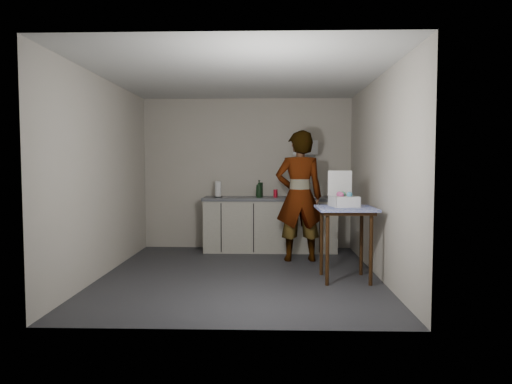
{
  "coord_description": "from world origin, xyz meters",
  "views": [
    {
      "loc": [
        0.38,
        -5.95,
        1.47
      ],
      "look_at": [
        0.2,
        0.45,
        1.07
      ],
      "focal_mm": 32.0,
      "sensor_mm": 36.0,
      "label": 1
    }
  ],
  "objects_px": {
    "side_table": "(345,217)",
    "standing_man": "(299,196)",
    "paper_towel": "(218,190)",
    "kitchen_counter": "(270,226)",
    "dark_bottle": "(261,190)",
    "soap_bottle": "(259,189)",
    "dish_rack": "(305,194)",
    "soda_can": "(275,193)",
    "bakery_box": "(343,198)"
  },
  "relations": [
    {
      "from": "bakery_box",
      "to": "soda_can",
      "type": "bearing_deg",
      "value": 104.43
    },
    {
      "from": "kitchen_counter",
      "to": "soda_can",
      "type": "height_order",
      "value": "soda_can"
    },
    {
      "from": "dark_bottle",
      "to": "bakery_box",
      "type": "height_order",
      "value": "bakery_box"
    },
    {
      "from": "side_table",
      "to": "standing_man",
      "type": "height_order",
      "value": "standing_man"
    },
    {
      "from": "standing_man",
      "to": "paper_towel",
      "type": "distance_m",
      "value": 1.51
    },
    {
      "from": "paper_towel",
      "to": "standing_man",
      "type": "bearing_deg",
      "value": -29.51
    },
    {
      "from": "soap_bottle",
      "to": "bakery_box",
      "type": "relative_size",
      "value": 0.64
    },
    {
      "from": "standing_man",
      "to": "soda_can",
      "type": "distance_m",
      "value": 0.84
    },
    {
      "from": "soda_can",
      "to": "soap_bottle",
      "type": "bearing_deg",
      "value": -168.85
    },
    {
      "from": "kitchen_counter",
      "to": "paper_towel",
      "type": "distance_m",
      "value": 1.07
    },
    {
      "from": "dish_rack",
      "to": "bakery_box",
      "type": "height_order",
      "value": "bakery_box"
    },
    {
      "from": "standing_man",
      "to": "kitchen_counter",
      "type": "bearing_deg",
      "value": -65.22
    },
    {
      "from": "paper_towel",
      "to": "soap_bottle",
      "type": "bearing_deg",
      "value": -2.72
    },
    {
      "from": "kitchen_counter",
      "to": "paper_towel",
      "type": "xyz_separation_m",
      "value": [
        -0.88,
        -0.03,
        0.61
      ]
    },
    {
      "from": "soda_can",
      "to": "kitchen_counter",
      "type": "bearing_deg",
      "value": 176.29
    },
    {
      "from": "bakery_box",
      "to": "soap_bottle",
      "type": "bearing_deg",
      "value": 111.95
    },
    {
      "from": "side_table",
      "to": "bakery_box",
      "type": "bearing_deg",
      "value": 94.51
    },
    {
      "from": "bakery_box",
      "to": "paper_towel",
      "type": "bearing_deg",
      "value": 124.78
    },
    {
      "from": "kitchen_counter",
      "to": "dark_bottle",
      "type": "relative_size",
      "value": 9.03
    },
    {
      "from": "dish_rack",
      "to": "kitchen_counter",
      "type": "bearing_deg",
      "value": 177.15
    },
    {
      "from": "soap_bottle",
      "to": "paper_towel",
      "type": "distance_m",
      "value": 0.69
    },
    {
      "from": "bakery_box",
      "to": "side_table",
      "type": "bearing_deg",
      "value": -94.95
    },
    {
      "from": "soap_bottle",
      "to": "bakery_box",
      "type": "height_order",
      "value": "bakery_box"
    },
    {
      "from": "soda_can",
      "to": "paper_towel",
      "type": "xyz_separation_m",
      "value": [
        -0.97,
        -0.02,
        0.06
      ]
    },
    {
      "from": "side_table",
      "to": "soda_can",
      "type": "bearing_deg",
      "value": 112.95
    },
    {
      "from": "standing_man",
      "to": "soap_bottle",
      "type": "distance_m",
      "value": 0.95
    },
    {
      "from": "standing_man",
      "to": "dark_bottle",
      "type": "distance_m",
      "value": 0.98
    },
    {
      "from": "paper_towel",
      "to": "bakery_box",
      "type": "xyz_separation_m",
      "value": [
        1.81,
        -1.79,
        -0.01
      ]
    },
    {
      "from": "side_table",
      "to": "soap_bottle",
      "type": "bearing_deg",
      "value": 120.18
    },
    {
      "from": "standing_man",
      "to": "soap_bottle",
      "type": "xyz_separation_m",
      "value": [
        -0.62,
        0.71,
        0.07
      ]
    },
    {
      "from": "soap_bottle",
      "to": "soda_can",
      "type": "xyz_separation_m",
      "value": [
        0.28,
        0.05,
        -0.08
      ]
    },
    {
      "from": "soda_can",
      "to": "bakery_box",
      "type": "height_order",
      "value": "bakery_box"
    },
    {
      "from": "soap_bottle",
      "to": "dish_rack",
      "type": "height_order",
      "value": "soap_bottle"
    },
    {
      "from": "side_table",
      "to": "dish_rack",
      "type": "bearing_deg",
      "value": 99.6
    },
    {
      "from": "standing_man",
      "to": "dish_rack",
      "type": "distance_m",
      "value": 0.76
    },
    {
      "from": "soda_can",
      "to": "dark_bottle",
      "type": "xyz_separation_m",
      "value": [
        -0.25,
        0.02,
        0.06
      ]
    },
    {
      "from": "dish_rack",
      "to": "side_table",
      "type": "bearing_deg",
      "value": -79.27
    },
    {
      "from": "soap_bottle",
      "to": "paper_towel",
      "type": "height_order",
      "value": "soap_bottle"
    },
    {
      "from": "dark_bottle",
      "to": "bakery_box",
      "type": "xyz_separation_m",
      "value": [
        1.09,
        -1.82,
        -0.01
      ]
    },
    {
      "from": "paper_towel",
      "to": "kitchen_counter",
      "type": "bearing_deg",
      "value": 1.77
    },
    {
      "from": "soap_bottle",
      "to": "dish_rack",
      "type": "relative_size",
      "value": 0.79
    },
    {
      "from": "standing_man",
      "to": "bakery_box",
      "type": "height_order",
      "value": "standing_man"
    },
    {
      "from": "side_table",
      "to": "soap_bottle",
      "type": "relative_size",
      "value": 3.19
    },
    {
      "from": "side_table",
      "to": "dark_bottle",
      "type": "relative_size",
      "value": 3.74
    },
    {
      "from": "kitchen_counter",
      "to": "bakery_box",
      "type": "bearing_deg",
      "value": -62.78
    },
    {
      "from": "paper_towel",
      "to": "dish_rack",
      "type": "relative_size",
      "value": 0.73
    },
    {
      "from": "kitchen_counter",
      "to": "side_table",
      "type": "height_order",
      "value": "side_table"
    },
    {
      "from": "side_table",
      "to": "soda_can",
      "type": "relative_size",
      "value": 7.08
    },
    {
      "from": "side_table",
      "to": "paper_towel",
      "type": "distance_m",
      "value": 2.63
    },
    {
      "from": "standing_man",
      "to": "paper_towel",
      "type": "relative_size",
      "value": 7.33
    }
  ]
}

